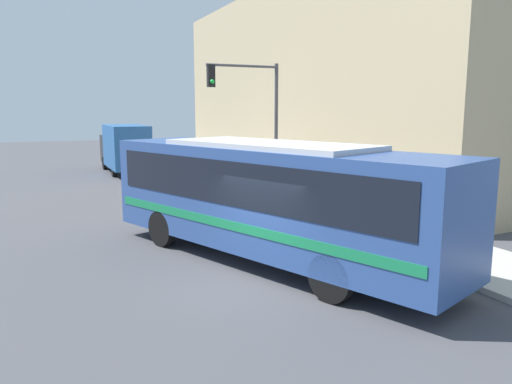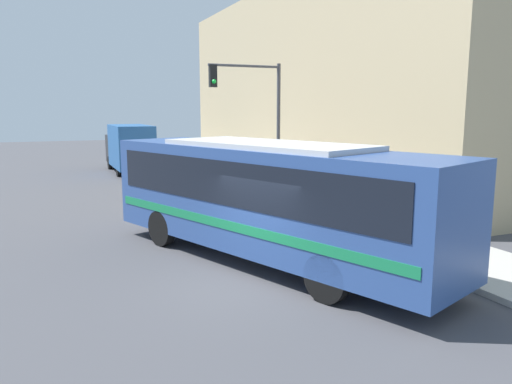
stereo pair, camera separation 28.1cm
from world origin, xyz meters
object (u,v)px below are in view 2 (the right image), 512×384
at_px(fire_hydrant, 363,223).
at_px(delivery_truck, 129,147).
at_px(pedestrian_mid_block, 318,183).
at_px(traffic_light_pole, 257,108).
at_px(pedestrian_near_corner, 292,174).
at_px(parking_meter, 291,186).
at_px(city_bus, 266,193).

bearing_deg(fire_hydrant, delivery_truck, 101.79).
distance_m(delivery_truck, pedestrian_mid_block, 15.77).
relative_size(delivery_truck, traffic_light_pole, 1.22).
xyz_separation_m(delivery_truck, pedestrian_near_corner, (5.62, -12.43, -0.61)).
height_order(delivery_truck, fire_hydrant, delivery_truck).
height_order(delivery_truck, parking_meter, delivery_truck).
bearing_deg(city_bus, pedestrian_near_corner, 38.04).
bearing_deg(pedestrian_mid_block, fire_hydrant, -105.39).
height_order(fire_hydrant, parking_meter, parking_meter).
bearing_deg(pedestrian_near_corner, delivery_truck, 114.34).
distance_m(fire_hydrant, parking_meter, 5.20).
distance_m(traffic_light_pole, parking_meter, 3.67).
bearing_deg(delivery_truck, city_bus, -89.44).
height_order(traffic_light_pole, pedestrian_mid_block, traffic_light_pole).
distance_m(delivery_truck, parking_meter, 15.64).
relative_size(city_bus, parking_meter, 9.11).
relative_size(delivery_truck, fire_hydrant, 10.53).
height_order(fire_hydrant, pedestrian_near_corner, pedestrian_near_corner).
distance_m(pedestrian_near_corner, pedestrian_mid_block, 2.25).
xyz_separation_m(delivery_truck, parking_meter, (4.22, -15.04, -0.71)).
distance_m(city_bus, parking_meter, 7.53).
relative_size(city_bus, delivery_truck, 1.53).
bearing_deg(traffic_light_pole, pedestrian_mid_block, -25.74).
height_order(traffic_light_pole, parking_meter, traffic_light_pole).
height_order(city_bus, traffic_light_pole, traffic_light_pole).
bearing_deg(fire_hydrant, city_bus, -164.31).
height_order(parking_meter, pedestrian_near_corner, pedestrian_near_corner).
bearing_deg(parking_meter, fire_hydrant, -90.00).
distance_m(delivery_truck, fire_hydrant, 20.69).
bearing_deg(pedestrian_near_corner, pedestrian_mid_block, -86.66).
bearing_deg(delivery_truck, pedestrian_near_corner, -65.66).
xyz_separation_m(city_bus, fire_hydrant, (4.01, 1.13, -1.42)).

